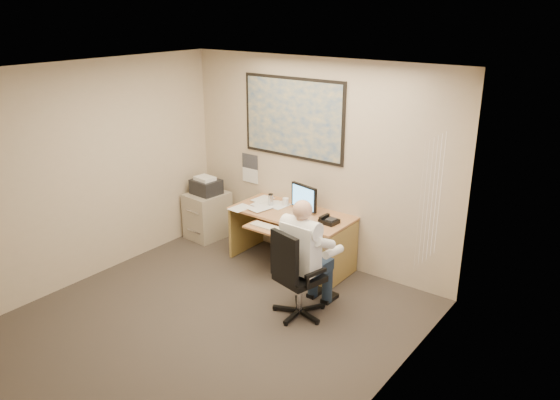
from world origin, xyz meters
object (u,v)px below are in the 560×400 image
Objects in this scene: office_chair at (298,292)px; person at (302,258)px; filing_cabinet at (207,211)px; desk at (314,240)px.

office_chair is 0.77× the size of person.
office_chair is (2.36, -1.02, -0.10)m from filing_cabinet.
desk is 1.13m from office_chair.
person is (0.45, -0.94, 0.24)m from desk.
person is (2.35, -0.94, 0.27)m from filing_cabinet.
desk is 1.54× the size of office_chair.
person is at bearing 112.25° from office_chair.
person is (-0.01, 0.08, 0.37)m from office_chair.
filing_cabinet is 0.70× the size of person.
desk is 1.90m from filing_cabinet.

